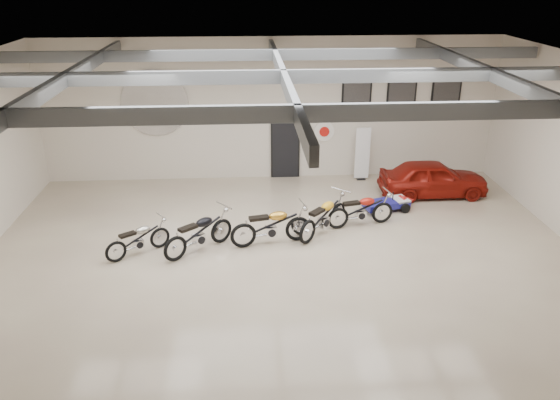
{
  "coord_description": "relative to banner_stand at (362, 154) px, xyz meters",
  "views": [
    {
      "loc": [
        -0.92,
        -12.83,
        7.09
      ],
      "look_at": [
        0.0,
        1.2,
        1.1
      ],
      "focal_mm": 35.0,
      "sensor_mm": 36.0,
      "label": 1
    }
  ],
  "objects": [
    {
      "name": "door",
      "position": [
        -2.73,
        0.45,
        0.09
      ],
      "size": [
        0.92,
        0.08,
        2.1
      ],
      "primitive_type": "cube",
      "color": "black",
      "rests_on": "back_wall"
    },
    {
      "name": "ceiling_beams",
      "position": [
        -3.23,
        -5.5,
        3.79
      ],
      "size": [
        15.8,
        11.8,
        0.32
      ],
      "primitive_type": null,
      "color": "#595D61",
      "rests_on": "ceiling"
    },
    {
      "name": "ceiling",
      "position": [
        -3.23,
        -5.5,
        4.04
      ],
      "size": [
        16.0,
        12.0,
        0.01
      ],
      "primitive_type": "cube",
      "color": "gray",
      "rests_on": "back_wall"
    },
    {
      "name": "go_kart",
      "position": [
        0.37,
        -2.77,
        -0.64
      ],
      "size": [
        1.9,
        1.23,
        0.64
      ],
      "primitive_type": null,
      "rotation": [
        0.0,
        0.0,
        0.27
      ],
      "color": "navy",
      "rests_on": "floor"
    },
    {
      "name": "motorcycle_red",
      "position": [
        -0.81,
        -3.82,
        -0.43
      ],
      "size": [
        2.13,
        1.06,
        1.06
      ],
      "primitive_type": null,
      "rotation": [
        0.0,
        0.0,
        0.22
      ],
      "color": "silver",
      "rests_on": "floor"
    },
    {
      "name": "poster_mid",
      "position": [
        1.37,
        0.46,
        2.14
      ],
      "size": [
        1.05,
        0.08,
        1.35
      ],
      "primitive_type": null,
      "color": "black",
      "rests_on": "back_wall"
    },
    {
      "name": "oil_sign",
      "position": [
        -1.33,
        0.45,
        0.74
      ],
      "size": [
        0.72,
        0.1,
        0.72
      ],
      "primitive_type": null,
      "color": "white",
      "rests_on": "back_wall"
    },
    {
      "name": "back_wall",
      "position": [
        -3.23,
        0.5,
        1.54
      ],
      "size": [
        16.0,
        0.02,
        5.0
      ],
      "primitive_type": "cube",
      "color": "beige",
      "rests_on": "floor"
    },
    {
      "name": "poster_left",
      "position": [
        -0.23,
        0.46,
        2.14
      ],
      "size": [
        1.05,
        0.08,
        1.35
      ],
      "primitive_type": null,
      "color": "black",
      "rests_on": "back_wall"
    },
    {
      "name": "banner_stand",
      "position": [
        0.0,
        0.0,
        0.0
      ],
      "size": [
        0.52,
        0.21,
        1.91
      ],
      "primitive_type": null,
      "rotation": [
        0.0,
        0.0,
        0.0
      ],
      "color": "white",
      "rests_on": "floor"
    },
    {
      "name": "motorcycle_silver",
      "position": [
        -7.08,
        -5.19,
        -0.49
      ],
      "size": [
        1.8,
        1.51,
        0.94
      ],
      "primitive_type": null,
      "rotation": [
        0.0,
        0.0,
        0.62
      ],
      "color": "silver",
      "rests_on": "floor"
    },
    {
      "name": "vintage_car",
      "position": [
        2.09,
        -1.62,
        -0.35
      ],
      "size": [
        1.45,
        3.58,
        1.22
      ],
      "primitive_type": "imported",
      "rotation": [
        0.0,
        0.0,
        1.57
      ],
      "color": "maroon",
      "rests_on": "floor"
    },
    {
      "name": "logo_plaque",
      "position": [
        -7.23,
        0.45,
        1.84
      ],
      "size": [
        2.3,
        0.06,
        1.16
      ],
      "primitive_type": null,
      "color": "silver",
      "rests_on": "back_wall"
    },
    {
      "name": "motorcycle_gold",
      "position": [
        -3.52,
        -4.82,
        -0.38
      ],
      "size": [
        2.33,
        1.15,
        1.16
      ],
      "primitive_type": null,
      "rotation": [
        0.0,
        0.0,
        0.21
      ],
      "color": "silver",
      "rests_on": "floor"
    },
    {
      "name": "motorcycle_black",
      "position": [
        -5.48,
        -5.11,
        -0.39
      ],
      "size": [
        2.09,
        1.91,
        1.13
      ],
      "primitive_type": null,
      "rotation": [
        0.0,
        0.0,
        0.7
      ],
      "color": "silver",
      "rests_on": "floor"
    },
    {
      "name": "motorcycle_yellow",
      "position": [
        -1.99,
        -4.29,
        -0.39
      ],
      "size": [
        1.97,
        2.05,
        1.13
      ],
      "primitive_type": null,
      "rotation": [
        0.0,
        0.0,
        0.82
      ],
      "color": "silver",
      "rests_on": "floor"
    },
    {
      "name": "poster_right",
      "position": [
        2.97,
        0.46,
        2.14
      ],
      "size": [
        1.05,
        0.08,
        1.35
      ],
      "primitive_type": null,
      "color": "black",
      "rests_on": "back_wall"
    },
    {
      "name": "floor",
      "position": [
        -3.23,
        -5.5,
        -0.96
      ],
      "size": [
        16.0,
        12.0,
        0.01
      ],
      "primitive_type": "cube",
      "color": "#BCAE90",
      "rests_on": "ground"
    }
  ]
}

